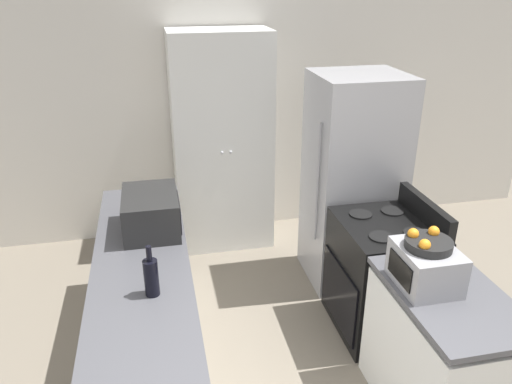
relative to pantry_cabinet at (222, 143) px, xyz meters
name	(u,v)px	position (x,y,z in m)	size (l,w,h in m)	color
wall_back	(224,109)	(0.08, 0.32, 0.25)	(7.00, 0.06, 2.60)	silver
counter_left	(147,321)	(-0.78, -1.77, -0.62)	(0.60, 2.37, 0.89)	silver
counter_right	(440,358)	(0.93, -2.49, -0.62)	(0.60, 0.94, 0.89)	silver
pantry_cabinet	(222,143)	(0.00, 0.00, 0.00)	(0.93, 0.57, 2.09)	silver
stove	(381,276)	(0.95, -1.63, -0.59)	(0.66, 0.74, 1.05)	black
refrigerator	(353,182)	(0.99, -0.87, -0.13)	(0.75, 0.68, 1.83)	#A3A3A8
microwave	(151,212)	(-0.70, -1.36, -0.02)	(0.38, 0.52, 0.27)	black
wine_bottle	(151,276)	(-0.71, -2.14, -0.04)	(0.08, 0.08, 0.31)	black
toaster_oven	(426,267)	(0.82, -2.37, -0.03)	(0.32, 0.37, 0.24)	#939399
fruit_bowl	(428,242)	(0.81, -2.36, 0.12)	(0.27, 0.27, 0.09)	black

